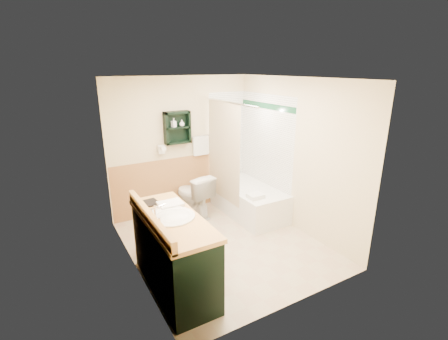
# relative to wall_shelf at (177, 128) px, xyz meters

# --- Properties ---
(floor) EXTENTS (3.00, 3.00, 0.00)m
(floor) POSITION_rel_wall_shelf_xyz_m (0.10, -1.41, -1.55)
(floor) COLOR #C0AD8C
(floor) RESTS_ON ground
(back_wall) EXTENTS (2.60, 0.04, 2.40)m
(back_wall) POSITION_rel_wall_shelf_xyz_m (0.10, 0.11, -0.35)
(back_wall) COLOR beige
(back_wall) RESTS_ON ground
(left_wall) EXTENTS (0.04, 3.00, 2.40)m
(left_wall) POSITION_rel_wall_shelf_xyz_m (-1.22, -1.41, -0.35)
(left_wall) COLOR beige
(left_wall) RESTS_ON ground
(right_wall) EXTENTS (0.04, 3.00, 2.40)m
(right_wall) POSITION_rel_wall_shelf_xyz_m (1.42, -1.41, -0.35)
(right_wall) COLOR beige
(right_wall) RESTS_ON ground
(ceiling) EXTENTS (2.60, 3.00, 0.04)m
(ceiling) POSITION_rel_wall_shelf_xyz_m (0.10, -1.41, 0.87)
(ceiling) COLOR white
(ceiling) RESTS_ON back_wall
(wainscot_left) EXTENTS (2.98, 2.98, 1.00)m
(wainscot_left) POSITION_rel_wall_shelf_xyz_m (-1.19, -1.41, -1.05)
(wainscot_left) COLOR tan
(wainscot_left) RESTS_ON left_wall
(wainscot_back) EXTENTS (2.58, 2.58, 1.00)m
(wainscot_back) POSITION_rel_wall_shelf_xyz_m (0.10, 0.08, -1.05)
(wainscot_back) COLOR tan
(wainscot_back) RESTS_ON back_wall
(mirror_frame) EXTENTS (1.30, 1.30, 1.00)m
(mirror_frame) POSITION_rel_wall_shelf_xyz_m (-1.17, -1.96, -0.05)
(mirror_frame) COLOR brown
(mirror_frame) RESTS_ON left_wall
(mirror_glass) EXTENTS (1.20, 1.20, 0.90)m
(mirror_glass) POSITION_rel_wall_shelf_xyz_m (-1.17, -1.96, -0.05)
(mirror_glass) COLOR white
(mirror_glass) RESTS_ON left_wall
(tile_right) EXTENTS (1.50, 1.50, 2.10)m
(tile_right) POSITION_rel_wall_shelf_xyz_m (1.38, -0.66, -0.50)
(tile_right) COLOR white
(tile_right) RESTS_ON right_wall
(tile_back) EXTENTS (0.95, 0.95, 2.10)m
(tile_back) POSITION_rel_wall_shelf_xyz_m (1.13, 0.07, -0.50)
(tile_back) COLOR white
(tile_back) RESTS_ON back_wall
(tile_accent) EXTENTS (1.50, 1.50, 0.10)m
(tile_accent) POSITION_rel_wall_shelf_xyz_m (1.37, -0.66, 0.35)
(tile_accent) COLOR #144729
(tile_accent) RESTS_ON right_wall
(wall_shelf) EXTENTS (0.45, 0.15, 0.55)m
(wall_shelf) POSITION_rel_wall_shelf_xyz_m (0.00, 0.00, 0.00)
(wall_shelf) COLOR black
(wall_shelf) RESTS_ON back_wall
(hair_dryer) EXTENTS (0.10, 0.24, 0.18)m
(hair_dryer) POSITION_rel_wall_shelf_xyz_m (-0.30, 0.02, -0.35)
(hair_dryer) COLOR white
(hair_dryer) RESTS_ON back_wall
(towel_bar) EXTENTS (0.40, 0.06, 0.40)m
(towel_bar) POSITION_rel_wall_shelf_xyz_m (0.45, 0.04, -0.20)
(towel_bar) COLOR silver
(towel_bar) RESTS_ON back_wall
(curtain_rod) EXTENTS (0.03, 1.60, 0.03)m
(curtain_rod) POSITION_rel_wall_shelf_xyz_m (0.63, -0.66, 0.45)
(curtain_rod) COLOR silver
(curtain_rod) RESTS_ON back_wall
(shower_curtain) EXTENTS (1.05, 1.05, 1.70)m
(shower_curtain) POSITION_rel_wall_shelf_xyz_m (0.63, -0.48, -0.40)
(shower_curtain) COLOR beige
(shower_curtain) RESTS_ON curtain_rod
(vanity) EXTENTS (0.59, 1.47, 0.93)m
(vanity) POSITION_rel_wall_shelf_xyz_m (-0.89, -1.97, -1.09)
(vanity) COLOR black
(vanity) RESTS_ON ground
(bathtub) EXTENTS (0.76, 1.50, 0.51)m
(bathtub) POSITION_rel_wall_shelf_xyz_m (1.03, -0.70, -1.30)
(bathtub) COLOR white
(bathtub) RESTS_ON ground
(toilet) EXTENTS (0.58, 0.85, 0.77)m
(toilet) POSITION_rel_wall_shelf_xyz_m (0.13, -0.29, -1.17)
(toilet) COLOR white
(toilet) RESTS_ON ground
(counter_towel) EXTENTS (0.29, 0.23, 0.04)m
(counter_towel) POSITION_rel_wall_shelf_xyz_m (-0.80, -1.66, -0.60)
(counter_towel) COLOR silver
(counter_towel) RESTS_ON vanity
(vanity_book) EXTENTS (0.17, 0.03, 0.22)m
(vanity_book) POSITION_rel_wall_shelf_xyz_m (-1.06, -1.49, -0.51)
(vanity_book) COLOR black
(vanity_book) RESTS_ON vanity
(tub_towel) EXTENTS (0.25, 0.20, 0.07)m
(tub_towel) POSITION_rel_wall_shelf_xyz_m (0.83, -1.17, -1.01)
(tub_towel) COLOR silver
(tub_towel) RESTS_ON bathtub
(soap_bottle_a) EXTENTS (0.11, 0.16, 0.07)m
(soap_bottle_a) POSITION_rel_wall_shelf_xyz_m (-0.06, -0.01, 0.05)
(soap_bottle_a) COLOR white
(soap_bottle_a) RESTS_ON wall_shelf
(soap_bottle_b) EXTENTS (0.13, 0.14, 0.09)m
(soap_bottle_b) POSITION_rel_wall_shelf_xyz_m (0.08, -0.01, 0.06)
(soap_bottle_b) COLOR white
(soap_bottle_b) RESTS_ON wall_shelf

